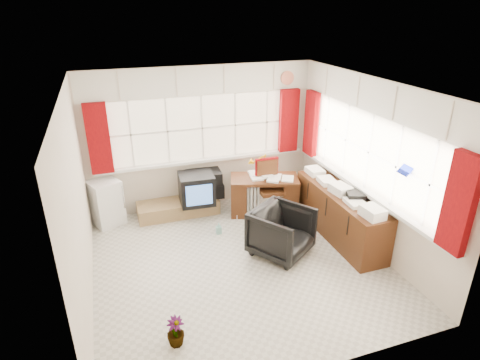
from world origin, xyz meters
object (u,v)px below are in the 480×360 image
Objects in this scene: radiator at (247,204)px; credenza at (339,213)px; desk_lamp at (265,161)px; crt_tv at (197,189)px; mini_fridge at (106,202)px; desk at (264,193)px; tv_bench at (178,208)px; office_chair at (282,232)px; task_chair at (268,185)px.

radiator is 0.30× the size of credenza.
desk_lamp reaches higher than crt_tv.
credenza is 3.30× the size of crt_tv.
crt_tv is at bearing -8.48° from mini_fridge.
desk reaches higher than tv_bench.
office_chair is at bearing -100.73° from desk.
credenza is at bearing -53.06° from desk.
radiator is at bearing 138.05° from credenza.
task_chair is at bearing -11.51° from mini_fridge.
desk is 0.58m from desk_lamp.
desk_lamp is 0.51× the size of office_chair.
desk is 1.27× the size of task_chair.
crt_tv is (-1.17, 0.20, -0.44)m from desk_lamp.
crt_tv reaches higher than desk.
desk_lamp is 0.80m from radiator.
office_chair is (-0.27, -1.35, -0.59)m from desk_lamp.
tv_bench is (-1.21, 1.69, -0.24)m from office_chair.
office_chair is 1.32× the size of radiator.
credenza is (0.77, -1.05, -0.14)m from task_chair.
tv_bench is (-2.28, 1.52, -0.27)m from credenza.
mini_fridge reaches higher than office_chair.
desk_lamp is 0.68× the size of radiator.
tv_bench is 2.31× the size of crt_tv.
task_chair is 1.31× the size of mini_fridge.
crt_tv is (-0.89, 1.55, 0.15)m from office_chair.
credenza is 1.43× the size of tv_bench.
task_chair is 0.50× the size of credenza.
credenza is (1.16, -1.04, 0.15)m from radiator.
office_chair is at bearing -54.50° from tv_bench.
office_chair is 1.03× the size of mini_fridge.
mini_fridge reaches higher than desk.
desk is 0.64× the size of credenza.
desk is 1.53m from tv_bench.
tv_bench is (-1.48, 0.35, -0.83)m from desk_lamp.
desk_lamp is 1.50m from office_chair.
desk_lamp is 0.20× the size of credenza.
mini_fridge is at bearing 108.48° from office_chair.
radiator is 1.22m from tv_bench.
desk_lamp reaches higher than task_chair.
crt_tv is at bearing 166.37° from desk.
mini_fridge is at bearing 170.89° from desk_lamp.
desk_lamp is at bearing 101.84° from task_chair.
office_chair reaches higher than tv_bench.
desk_lamp reaches higher than mini_fridge.
desk_lamp is at bearing 124.27° from credenza.
office_chair is (-0.24, -1.28, -0.01)m from desk.
radiator is (-0.09, 1.21, -0.12)m from office_chair.
credenza is at bearing -33.71° from tv_bench.
radiator is (-0.38, -0.01, -0.29)m from task_chair.
mini_fridge reaches higher than tv_bench.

